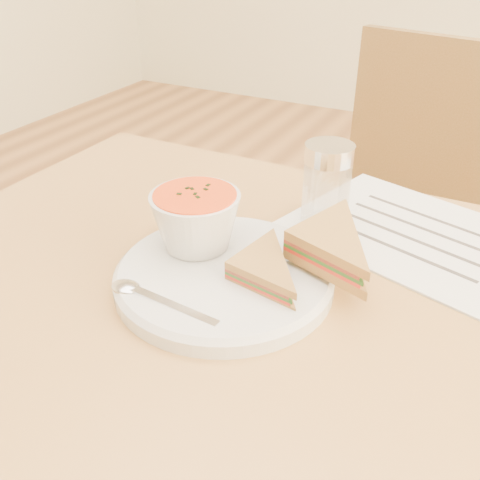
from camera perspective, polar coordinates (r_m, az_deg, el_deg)
The scene contains 8 objects.
chair_far at distance 1.24m, azimuth 14.70°, elevation -1.92°, with size 0.40×0.40×0.90m, color brown, non-canonical shape.
plate at distance 0.61m, azimuth -1.70°, elevation -4.00°, with size 0.25×0.25×0.02m, color silver, non-canonical shape.
soup_bowl at distance 0.63m, azimuth -4.70°, elevation 1.81°, with size 0.11×0.11×0.07m, color silver, non-canonical shape.
sandwich_half_a at distance 0.58m, azimuth -1.65°, elevation -3.51°, with size 0.09×0.09×0.03m, color #AC7B3C, non-canonical shape.
sandwich_half_b at distance 0.60m, azimuth 4.65°, elevation -0.45°, with size 0.11×0.11×0.04m, color #AC7B3C, non-canonical shape.
spoon at distance 0.56m, azimuth -8.13°, elevation -6.62°, with size 0.17×0.03×0.01m, color silver, non-canonical shape.
paper_menu at distance 0.74m, azimuth 18.30°, elevation 0.58°, with size 0.31×0.23×0.00m, color white, non-canonical shape.
condiment_shaker at distance 0.71m, azimuth 9.20°, elevation 5.67°, with size 0.06×0.06×0.12m, color silver, non-canonical shape.
Camera 1 is at (0.17, -0.43, 1.11)m, focal length 40.00 mm.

